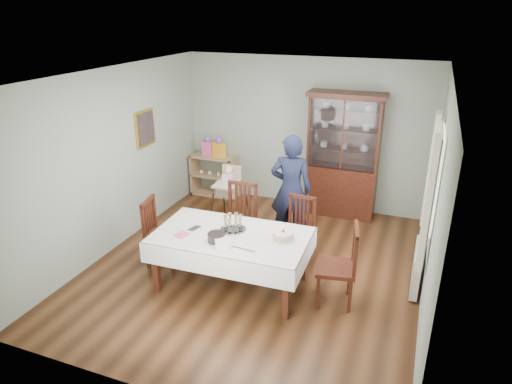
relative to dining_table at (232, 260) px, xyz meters
The scene contains 25 objects.
floor 0.67m from the dining_table, 76.28° to the left, with size 5.00×5.00×0.00m, color #593319.
room_shell 1.70m from the dining_table, 83.01° to the left, with size 5.00×5.00×5.00m.
dining_table is the anchor object (origin of this frame).
china_cabinet 3.02m from the dining_table, 72.51° to the left, with size 1.30×0.48×2.18m.
sideboard 3.25m from the dining_table, 119.89° to the left, with size 0.90×0.38×0.80m.
picture_frame 2.78m from the dining_table, 147.39° to the left, with size 0.04×0.48×0.58m, color gold.
window 2.75m from the dining_table, 19.59° to the left, with size 0.04×1.02×1.22m, color white.
curtain_left 2.54m from the dining_table, ahead, with size 0.07×0.30×1.55m, color silver.
curtain_right 2.92m from the dining_table, 32.45° to the left, with size 0.07×0.30×1.55m, color silver.
radiator 2.44m from the dining_table, 20.06° to the left, with size 0.10×0.80×0.55m, color white.
chair_far_left 0.90m from the dining_table, 107.33° to the left, with size 0.49×0.49×1.07m.
chair_far_right 1.15m from the dining_table, 57.57° to the left, with size 0.46×0.46×0.95m.
chair_end_left 1.17m from the dining_table, behind, with size 0.51×0.51×0.99m.
chair_end_right 1.37m from the dining_table, ahead, with size 0.55×0.55×1.05m.
woman 1.60m from the dining_table, 76.86° to the left, with size 0.64×0.42×1.75m, color #161A31.
high_chair 1.84m from the dining_table, 114.92° to the left, with size 0.50×0.50×1.06m.
champagne_tray 0.46m from the dining_table, 101.29° to the left, with size 0.34×0.34×0.21m.
birthday_cake 0.80m from the dining_table, ahead, with size 0.30×0.30×0.21m.
plate_stack_dark 0.50m from the dining_table, 112.73° to the right, with size 0.23×0.23×0.11m, color black.
plate_stack_white 0.53m from the dining_table, 81.74° to the right, with size 0.22×0.22×0.09m, color white.
napkin_stack 0.74m from the dining_table, 157.32° to the right, with size 0.15×0.15×0.02m, color #EE578A.
cutlery 0.68m from the dining_table, behind, with size 0.12×0.18×0.01m, color silver, non-canonical shape.
cake_knife 0.58m from the dining_table, 45.05° to the right, with size 0.30×0.03×0.01m, color silver.
gift_bag_pink 3.33m from the dining_table, 121.58° to the left, with size 0.21×0.13×0.39m.
gift_bag_orange 3.22m from the dining_table, 117.89° to the left, with size 0.25×0.20×0.40m.
Camera 1 is at (2.03, -5.29, 3.48)m, focal length 32.00 mm.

